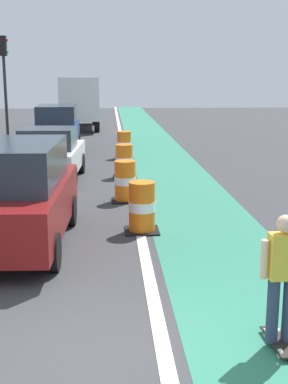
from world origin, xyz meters
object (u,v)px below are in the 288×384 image
object	(u,v)px
parked_suv_third	(57,128)
traffic_light_corner	(4,71)
skateboarder_on_lane	(283,277)
traffic_barrel_back	(124,161)
parked_suv_nearest	(18,194)
traffic_barrel_far	(124,145)
traffic_barrel_front	(142,208)
traffic_barrel_mid	(125,182)
delivery_truck_down_block	(79,99)
parked_sedan_second	(50,155)

from	to	relation	value
parked_suv_third	traffic_light_corner	world-z (taller)	traffic_light_corner
skateboarder_on_lane	traffic_barrel_back	xyz separation A→B (m)	(-1.59, 11.28, -0.38)
skateboarder_on_lane	parked_suv_third	distance (m)	18.07
skateboarder_on_lane	traffic_light_corner	bearing A→B (deg)	109.47
skateboarder_on_lane	traffic_light_corner	distance (m)	20.94
parked_suv_nearest	traffic_barrel_far	xyz separation A→B (m)	(2.38, 11.17, -0.50)
skateboarder_on_lane	traffic_barrel_front	distance (m)	5.22
skateboarder_on_lane	traffic_barrel_mid	xyz separation A→B (m)	(-1.66, 7.86, -0.38)
skateboarder_on_lane	traffic_barrel_mid	bearing A→B (deg)	101.95
parked_suv_nearest	delivery_truck_down_block	distance (m)	23.72
traffic_barrel_back	traffic_barrel_far	world-z (taller)	same
traffic_barrel_mid	traffic_barrel_back	world-z (taller)	same
parked_suv_nearest	parked_suv_third	world-z (taller)	same
traffic_barrel_mid	traffic_light_corner	xyz separation A→B (m)	(-5.26, 11.72, 2.97)
parked_sedan_second	traffic_barrel_mid	bearing A→B (deg)	-52.65
delivery_truck_down_block	skateboarder_on_lane	bearing A→B (deg)	-81.89
traffic_barrel_back	skateboarder_on_lane	bearing A→B (deg)	-81.96
parked_sedan_second	traffic_barrel_front	bearing A→B (deg)	-66.25
parked_suv_third	traffic_barrel_back	xyz separation A→B (m)	(2.78, -6.25, -0.50)
delivery_truck_down_block	parked_suv_third	bearing A→B (deg)	-92.17
parked_sedan_second	traffic_barrel_front	xyz separation A→B (m)	(2.58, -5.87, -0.30)
traffic_light_corner	delivery_truck_down_block	bearing A→B (deg)	70.59
skateboarder_on_lane	traffic_barrel_front	xyz separation A→B (m)	(-1.39, 5.02, -0.38)
parked_sedan_second	traffic_barrel_mid	world-z (taller)	parked_sedan_second
traffic_barrel_back	traffic_light_corner	distance (m)	10.31
parked_sedan_second	delivery_truck_down_block	bearing A→B (deg)	90.02
traffic_barrel_mid	traffic_light_corner	bearing A→B (deg)	114.17
parked_suv_nearest	delivery_truck_down_block	bearing A→B (deg)	90.30
parked_suv_third	traffic_barrel_front	xyz separation A→B (m)	(2.99, -12.51, -0.50)
delivery_truck_down_block	traffic_barrel_front	bearing A→B (deg)	-83.55
parked_suv_third	delivery_truck_down_block	world-z (taller)	delivery_truck_down_block
parked_sedan_second	traffic_light_corner	world-z (taller)	traffic_light_corner
skateboarder_on_lane	parked_suv_nearest	size ratio (longest dim) A/B	0.36
skateboarder_on_lane	parked_suv_nearest	world-z (taller)	parked_suv_nearest
parked_suv_nearest	traffic_barrel_far	size ratio (longest dim) A/B	4.28
parked_suv_third	traffic_barrel_far	world-z (taller)	parked_suv_third
traffic_barrel_front	traffic_light_corner	bearing A→B (deg)	110.81
parked_suv_third	traffic_barrel_mid	size ratio (longest dim) A/B	4.27
skateboarder_on_lane	traffic_barrel_far	bearing A→B (deg)	95.48
parked_suv_third	delivery_truck_down_block	distance (m)	10.46
traffic_barrel_far	parked_suv_third	bearing A→B (deg)	143.83
traffic_barrel_back	traffic_barrel_mid	bearing A→B (deg)	-91.19
parked_sedan_second	delivery_truck_down_block	xyz separation A→B (m)	(-0.01, 17.06, 1.01)
skateboarder_on_lane	delivery_truck_down_block	xyz separation A→B (m)	(-3.98, 27.95, 0.94)
parked_suv_third	delivery_truck_down_block	xyz separation A→B (m)	(0.39, 10.42, 0.81)
skateboarder_on_lane	parked_suv_nearest	distance (m)	5.73
parked_suv_nearest	parked_suv_third	xyz separation A→B (m)	(-0.52, 13.29, 0.00)
parked_suv_nearest	skateboarder_on_lane	bearing A→B (deg)	-47.75
delivery_truck_down_block	traffic_barrel_back	bearing A→B (deg)	-81.85
traffic_barrel_mid	traffic_barrel_far	bearing A→B (deg)	88.59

